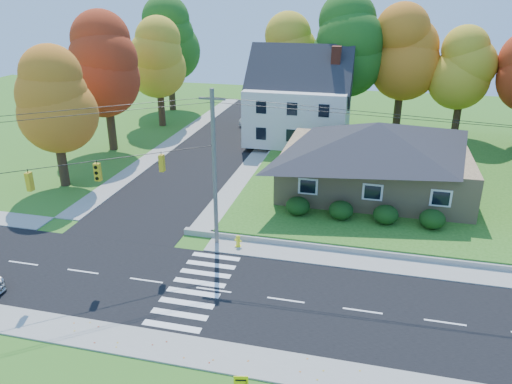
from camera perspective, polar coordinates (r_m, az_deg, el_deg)
ground at (r=27.86m, az=-4.85°, el=-11.13°), size 120.00×120.00×0.00m
road_main at (r=27.86m, az=-4.85°, el=-11.11°), size 90.00×8.00×0.02m
road_cross at (r=52.73m, az=-4.24°, el=5.41°), size 8.00×44.00×0.02m
sidewalk_north at (r=31.93m, az=-2.02°, el=-6.28°), size 90.00×2.00×0.08m
sidewalk_south at (r=24.10m, az=-8.76°, el=-17.36°), size 90.00×2.00×0.08m
lawn at (r=45.80m, az=19.55°, el=1.80°), size 30.00×30.00×0.50m
ranch_house at (r=39.80m, az=13.50°, el=4.08°), size 14.60×10.60×5.40m
colonial_house at (r=51.65m, az=4.97°, el=10.27°), size 10.40×8.40×9.60m
hedge_row at (r=34.76m, az=12.14°, el=-2.28°), size 10.70×1.70×1.27m
traffic_infrastructure at (r=26.62m, az=-4.60°, el=-0.22°), size 38.10×10.66×10.00m
tree_lot_0 at (r=57.20m, az=4.00°, el=15.26°), size 6.72×6.72×12.51m
tree_lot_1 at (r=55.35m, az=10.22°, el=16.10°), size 7.84×7.84×14.60m
tree_lot_2 at (r=56.33m, az=16.55°, el=14.99°), size 7.28×7.28×13.56m
tree_lot_3 at (r=56.07m, az=22.69°, el=12.83°), size 6.16×6.16×11.47m
tree_west_0 at (r=42.79m, az=-22.24°, el=9.71°), size 6.16×6.16×11.47m
tree_west_1 at (r=51.38m, az=-16.95°, el=13.75°), size 7.28×7.28×13.56m
tree_west_2 at (r=59.81m, az=-11.16°, el=14.74°), size 6.72×6.72×12.51m
tree_west_3 at (r=67.75m, az=-9.97°, el=16.79°), size 7.84×7.84×14.60m
white_car at (r=60.76m, az=-0.77°, el=8.44°), size 1.52×4.19×1.37m
fire_hydrant at (r=31.78m, az=-2.06°, el=-5.67°), size 0.49×0.38×0.86m
yard_sign at (r=21.68m, az=-1.73°, el=-20.72°), size 0.59×0.16×0.75m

